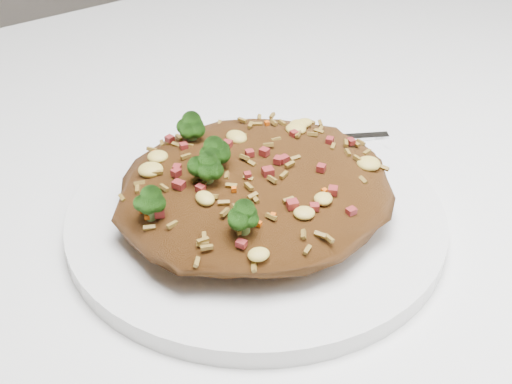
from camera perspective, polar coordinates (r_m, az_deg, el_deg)
dining_table at (r=0.61m, az=-3.49°, el=-6.22°), size 1.20×0.80×0.75m
plate at (r=0.51m, az=-0.00°, el=-2.01°), size 0.27×0.27×0.01m
fried_rice at (r=0.49m, az=-0.12°, el=0.98°), size 0.20×0.18×0.06m
fork at (r=0.58m, az=3.59°, el=4.14°), size 0.15×0.09×0.00m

